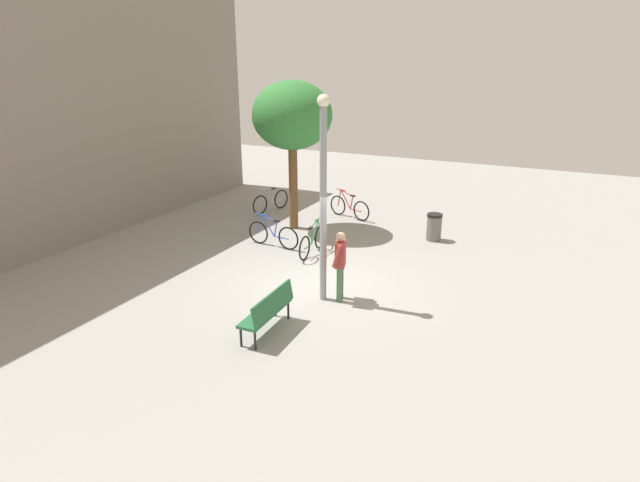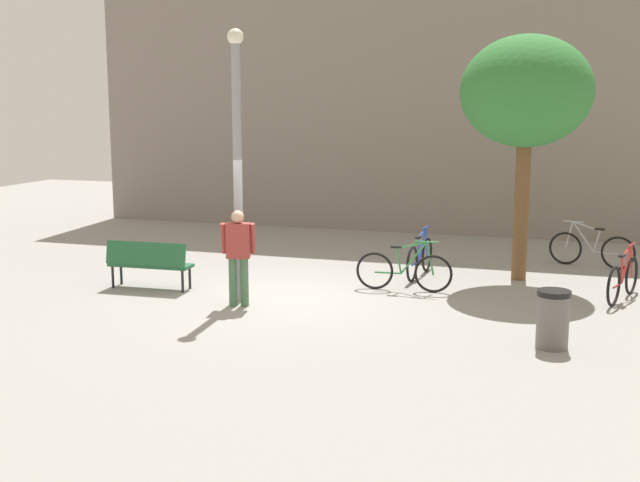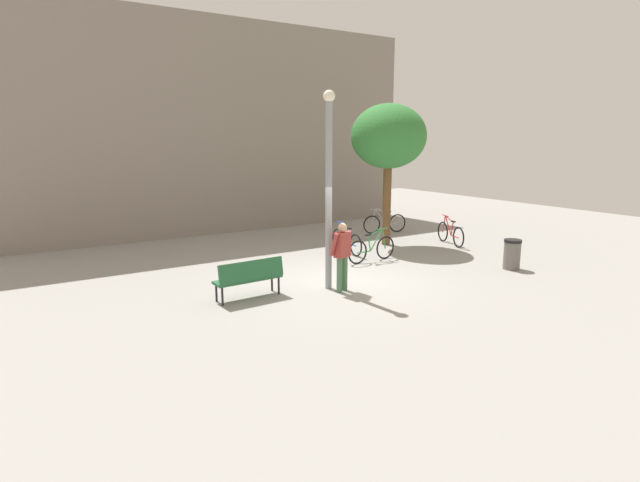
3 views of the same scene
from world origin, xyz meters
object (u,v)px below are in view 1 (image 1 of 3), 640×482
(bicycle_silver, at_px, (271,201))
(bicycle_green, at_px, (313,241))
(bicycle_blue, at_px, (273,234))
(trash_bin, at_px, (434,227))
(park_bench, at_px, (269,309))
(lamppost, at_px, (323,192))
(plaza_tree, at_px, (292,116))
(person_by_lamppost, at_px, (340,261))
(bicycle_red, at_px, (349,207))

(bicycle_silver, xyz_separation_m, bicycle_green, (-3.34, -3.42, 0.00))
(bicycle_blue, height_order, trash_bin, bicycle_blue)
(park_bench, distance_m, bicycle_green, 4.80)
(lamppost, bearing_deg, park_bench, 171.80)
(lamppost, distance_m, bicycle_blue, 4.57)
(bicycle_green, height_order, trash_bin, bicycle_green)
(park_bench, height_order, plaza_tree, plaza_tree)
(bicycle_blue, bearing_deg, person_by_lamppost, -127.16)
(person_by_lamppost, bearing_deg, plaza_tree, 39.49)
(trash_bin, bearing_deg, bicycle_red, 71.77)
(bicycle_blue, bearing_deg, lamppost, -132.01)
(plaza_tree, distance_m, bicycle_red, 3.96)
(park_bench, height_order, bicycle_blue, bicycle_blue)
(plaza_tree, height_order, bicycle_green, plaza_tree)
(person_by_lamppost, xyz_separation_m, bicycle_silver, (5.83, 5.39, -0.58))
(lamppost, distance_m, plaza_tree, 5.75)
(person_by_lamppost, bearing_deg, bicycle_green, 38.47)
(park_bench, relative_size, plaza_tree, 0.34)
(lamppost, xyz_separation_m, plaza_tree, (4.60, 3.30, 1.04))
(park_bench, bearing_deg, bicycle_green, 16.03)
(person_by_lamppost, bearing_deg, park_bench, 162.86)
(person_by_lamppost, distance_m, bicycle_blue, 4.22)
(lamppost, relative_size, bicycle_silver, 2.66)
(lamppost, height_order, bicycle_green, lamppost)
(person_by_lamppost, relative_size, bicycle_silver, 0.94)
(person_by_lamppost, height_order, park_bench, person_by_lamppost)
(bicycle_silver, bearing_deg, plaza_tree, -128.53)
(plaza_tree, height_order, bicycle_blue, plaza_tree)
(bicycle_green, xyz_separation_m, trash_bin, (2.75, -2.83, 0.04))
(person_by_lamppost, distance_m, bicycle_green, 3.23)
(bicycle_red, height_order, trash_bin, bicycle_red)
(lamppost, xyz_separation_m, bicycle_blue, (2.67, 2.96, -2.23))
(bicycle_red, height_order, bicycle_blue, same)
(lamppost, distance_m, park_bench, 2.87)
(person_by_lamppost, relative_size, park_bench, 1.03)
(plaza_tree, distance_m, bicycle_green, 4.17)
(lamppost, distance_m, person_by_lamppost, 1.69)
(person_by_lamppost, xyz_separation_m, trash_bin, (5.24, -0.86, -0.54))
(bicycle_red, bearing_deg, park_bench, -167.88)
(park_bench, height_order, trash_bin, park_bench)
(bicycle_green, bearing_deg, park_bench, -163.97)
(park_bench, xyz_separation_m, bicycle_blue, (4.64, 2.68, -0.16))
(bicycle_green, bearing_deg, trash_bin, -45.83)
(lamppost, relative_size, trash_bin, 5.56)
(bicycle_red, relative_size, bicycle_silver, 0.98)
(person_by_lamppost, distance_m, park_bench, 2.26)
(bicycle_blue, bearing_deg, bicycle_red, -12.70)
(park_bench, relative_size, bicycle_green, 0.89)
(lamppost, bearing_deg, plaza_tree, 35.69)
(park_bench, distance_m, bicycle_red, 8.65)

